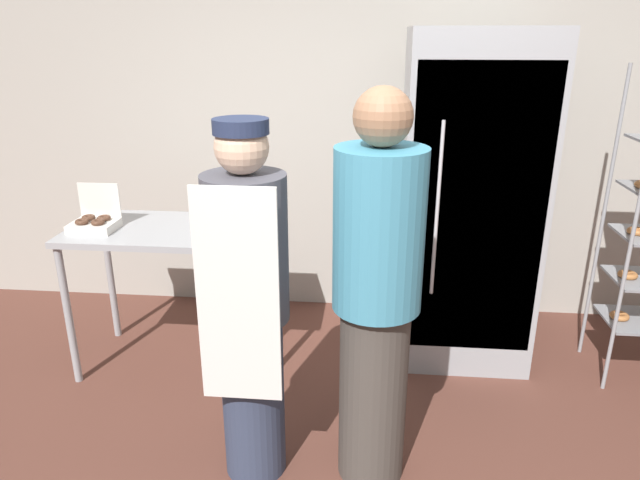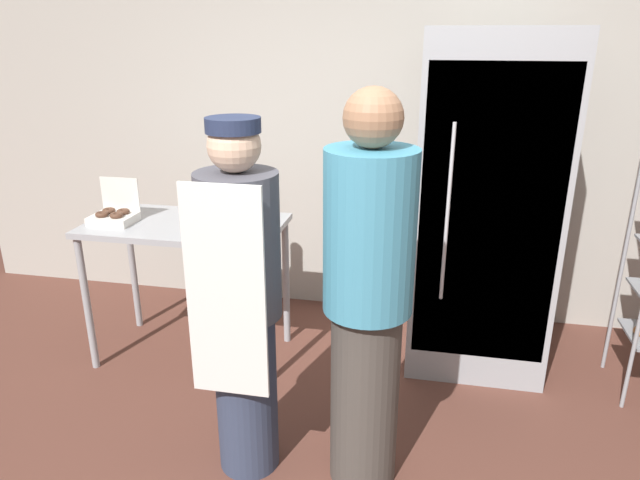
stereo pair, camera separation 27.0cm
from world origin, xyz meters
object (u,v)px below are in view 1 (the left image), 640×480
(refrigerator, at_px, (468,204))
(person_customer, at_px, (376,297))
(donut_box, at_px, (94,222))
(blender_pitcher, at_px, (218,197))
(person_baker, at_px, (249,305))

(refrigerator, height_order, person_customer, refrigerator)
(donut_box, bearing_deg, person_customer, -25.49)
(refrigerator, xyz_separation_m, donut_box, (-2.16, -0.37, -0.06))
(blender_pitcher, distance_m, person_baker, 1.19)
(blender_pitcher, distance_m, person_customer, 1.44)
(person_customer, bearing_deg, person_baker, -175.96)
(donut_box, distance_m, person_baker, 1.34)
(person_baker, bearing_deg, blender_pitcher, 110.73)
(donut_box, bearing_deg, refrigerator, 9.85)
(donut_box, xyz_separation_m, blender_pitcher, (0.65, 0.30, 0.08))
(refrigerator, distance_m, blender_pitcher, 1.51)
(refrigerator, distance_m, person_customer, 1.27)
(refrigerator, relative_size, blender_pitcher, 6.99)
(blender_pitcher, height_order, person_customer, person_customer)
(donut_box, bearing_deg, person_baker, -37.05)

